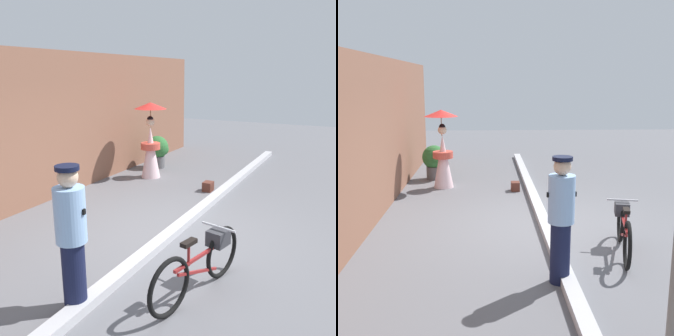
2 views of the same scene
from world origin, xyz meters
TOP-DOWN VIEW (x-y plane):
  - ground_plane at (0.00, 0.00)m, footprint 30.00×30.00m
  - building_wall at (0.00, 3.26)m, footprint 14.00×0.40m
  - sidewalk_curb at (0.00, 0.00)m, footprint 14.00×0.20m
  - bicycle_near_officer at (-1.30, -1.04)m, footprint 1.74×0.55m
  - person_officer at (-2.25, 0.09)m, footprint 0.34×0.38m
  - person_with_parasol at (2.94, 2.10)m, footprint 0.81×0.81m
  - potted_plant_by_door at (3.89, 2.42)m, footprint 0.64×0.63m
  - backpack_on_pavement at (2.50, 0.35)m, footprint 0.25×0.20m

SIDE VIEW (x-z plane):
  - ground_plane at x=0.00m, z-range 0.00..0.00m
  - sidewalk_curb at x=0.00m, z-range 0.00..0.12m
  - backpack_on_pavement at x=2.50m, z-range 0.01..0.22m
  - bicycle_near_officer at x=-1.30m, z-range 0.01..0.78m
  - potted_plant_by_door at x=3.89m, z-range 0.05..0.95m
  - person_officer at x=-2.25m, z-range 0.06..1.73m
  - person_with_parasol at x=2.94m, z-range 0.01..1.90m
  - building_wall at x=0.00m, z-range 0.00..3.05m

